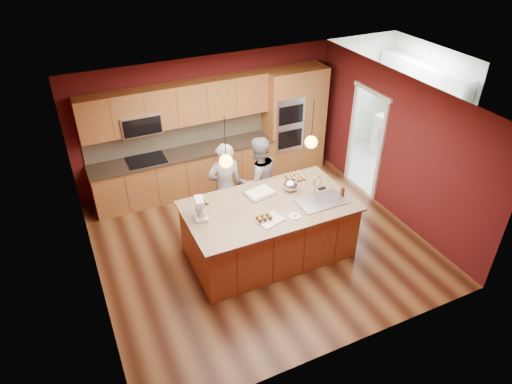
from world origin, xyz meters
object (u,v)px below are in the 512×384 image
person_left (225,187)px  stand_mixer (200,210)px  person_right (258,180)px  island (270,229)px  mixing_bowl (291,185)px

person_left → stand_mixer: bearing=55.0°
person_right → island: bearing=71.1°
person_right → person_left: bearing=-4.5°
island → stand_mixer: size_ratio=7.67×
person_left → stand_mixer: person_left is taller
island → stand_mixer: bearing=173.2°
person_left → person_right: 0.65m
person_right → stand_mixer: size_ratio=4.74×
person_left → stand_mixer: size_ratio=4.84×
island → person_left: (-0.39, 1.02, 0.35)m
person_right → mixing_bowl: (0.25, -0.78, 0.26)m
person_right → mixing_bowl: 0.86m
island → person_left: size_ratio=1.58×
person_right → stand_mixer: 1.69m
island → stand_mixer: 1.32m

